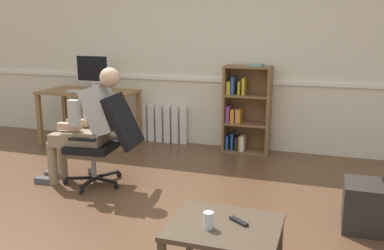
{
  "coord_description": "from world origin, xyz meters",
  "views": [
    {
      "loc": [
        1.4,
        -2.92,
        1.63
      ],
      "look_at": [
        0.15,
        0.85,
        0.7
      ],
      "focal_mm": 39.54,
      "sensor_mm": 36.0,
      "label": 1
    }
  ],
  "objects_px": {
    "person_seated": "(88,123)",
    "coffee_table": "(224,232)",
    "imac_monitor": "(93,70)",
    "bookshelf": "(244,111)",
    "keyboard": "(82,91)",
    "computer_mouse": "(100,92)",
    "radiator": "(163,124)",
    "office_chair": "(106,137)",
    "computer_desk": "(89,98)",
    "drinking_glass": "(208,220)",
    "spare_remote": "(239,221)"
  },
  "relations": [
    {
      "from": "radiator",
      "to": "computer_mouse",
      "type": "bearing_deg",
      "value": -144.27
    },
    {
      "from": "computer_desk",
      "to": "imac_monitor",
      "type": "xyz_separation_m",
      "value": [
        0.04,
        0.08,
        0.38
      ]
    },
    {
      "from": "person_seated",
      "to": "spare_remote",
      "type": "distance_m",
      "value": 2.22
    },
    {
      "from": "imac_monitor",
      "to": "spare_remote",
      "type": "bearing_deg",
      "value": -45.05
    },
    {
      "from": "keyboard",
      "to": "person_seated",
      "type": "bearing_deg",
      "value": -55.55
    },
    {
      "from": "imac_monitor",
      "to": "computer_desk",
      "type": "bearing_deg",
      "value": -115.52
    },
    {
      "from": "person_seated",
      "to": "coffee_table",
      "type": "relative_size",
      "value": 1.74
    },
    {
      "from": "computer_desk",
      "to": "computer_mouse",
      "type": "xyz_separation_m",
      "value": [
        0.25,
        -0.12,
        0.12
      ]
    },
    {
      "from": "person_seated",
      "to": "computer_mouse",
      "type": "bearing_deg",
      "value": -160.44
    },
    {
      "from": "computer_mouse",
      "to": "coffee_table",
      "type": "xyz_separation_m",
      "value": [
        2.37,
        -2.53,
        -0.43
      ]
    },
    {
      "from": "imac_monitor",
      "to": "person_seated",
      "type": "height_order",
      "value": "imac_monitor"
    },
    {
      "from": "keyboard",
      "to": "person_seated",
      "type": "height_order",
      "value": "person_seated"
    },
    {
      "from": "keyboard",
      "to": "spare_remote",
      "type": "bearing_deg",
      "value": -42.17
    },
    {
      "from": "radiator",
      "to": "person_seated",
      "type": "height_order",
      "value": "person_seated"
    },
    {
      "from": "person_seated",
      "to": "drinking_glass",
      "type": "height_order",
      "value": "person_seated"
    },
    {
      "from": "imac_monitor",
      "to": "bookshelf",
      "type": "relative_size",
      "value": 0.44
    },
    {
      "from": "imac_monitor",
      "to": "bookshelf",
      "type": "height_order",
      "value": "imac_monitor"
    },
    {
      "from": "radiator",
      "to": "drinking_glass",
      "type": "xyz_separation_m",
      "value": [
        1.58,
        -3.11,
        0.18
      ]
    },
    {
      "from": "coffee_table",
      "to": "keyboard",
      "type": "bearing_deg",
      "value": 136.3
    },
    {
      "from": "keyboard",
      "to": "office_chair",
      "type": "distance_m",
      "value": 1.64
    },
    {
      "from": "computer_mouse",
      "to": "radiator",
      "type": "distance_m",
      "value": 1.01
    },
    {
      "from": "keyboard",
      "to": "radiator",
      "type": "bearing_deg",
      "value": 28.78
    },
    {
      "from": "coffee_table",
      "to": "spare_remote",
      "type": "bearing_deg",
      "value": 36.25
    },
    {
      "from": "imac_monitor",
      "to": "drinking_glass",
      "type": "relative_size",
      "value": 4.78
    },
    {
      "from": "keyboard",
      "to": "spare_remote",
      "type": "xyz_separation_m",
      "value": [
        2.71,
        -2.45,
        -0.36
      ]
    },
    {
      "from": "imac_monitor",
      "to": "person_seated",
      "type": "distance_m",
      "value": 1.72
    },
    {
      "from": "keyboard",
      "to": "coffee_table",
      "type": "distance_m",
      "value": 3.66
    },
    {
      "from": "bookshelf",
      "to": "computer_mouse",
      "type": "bearing_deg",
      "value": -167.76
    },
    {
      "from": "computer_mouse",
      "to": "drinking_glass",
      "type": "xyz_separation_m",
      "value": [
        2.29,
        -2.6,
        -0.32
      ]
    },
    {
      "from": "computer_desk",
      "to": "drinking_glass",
      "type": "relative_size",
      "value": 12.34
    },
    {
      "from": "bookshelf",
      "to": "computer_desk",
      "type": "bearing_deg",
      "value": -172.27
    },
    {
      "from": "imac_monitor",
      "to": "spare_remote",
      "type": "height_order",
      "value": "imac_monitor"
    },
    {
      "from": "computer_desk",
      "to": "keyboard",
      "type": "bearing_deg",
      "value": -92.26
    },
    {
      "from": "bookshelf",
      "to": "imac_monitor",
      "type": "bearing_deg",
      "value": -174.21
    },
    {
      "from": "computer_desk",
      "to": "radiator",
      "type": "xyz_separation_m",
      "value": [
        0.96,
        0.39,
        -0.39
      ]
    },
    {
      "from": "imac_monitor",
      "to": "bookshelf",
      "type": "bearing_deg",
      "value": 5.79
    },
    {
      "from": "office_chair",
      "to": "keyboard",
      "type": "bearing_deg",
      "value": -145.18
    },
    {
      "from": "computer_mouse",
      "to": "bookshelf",
      "type": "bearing_deg",
      "value": 12.24
    },
    {
      "from": "computer_desk",
      "to": "drinking_glass",
      "type": "xyz_separation_m",
      "value": [
        2.54,
        -2.72,
        -0.21
      ]
    },
    {
      "from": "radiator",
      "to": "coffee_table",
      "type": "xyz_separation_m",
      "value": [
        1.66,
        -3.04,
        0.08
      ]
    },
    {
      "from": "drinking_glass",
      "to": "keyboard",
      "type": "bearing_deg",
      "value": 134.51
    },
    {
      "from": "spare_remote",
      "to": "coffee_table",
      "type": "bearing_deg",
      "value": 161.23
    },
    {
      "from": "computer_desk",
      "to": "office_chair",
      "type": "relative_size",
      "value": 1.37
    },
    {
      "from": "keyboard",
      "to": "person_seated",
      "type": "xyz_separation_m",
      "value": [
        0.86,
        -1.25,
        -0.11
      ]
    },
    {
      "from": "office_chair",
      "to": "person_seated",
      "type": "xyz_separation_m",
      "value": [
        -0.2,
        -0.02,
        0.13
      ]
    },
    {
      "from": "computer_desk",
      "to": "person_seated",
      "type": "xyz_separation_m",
      "value": [
        0.85,
        -1.39,
        0.0
      ]
    },
    {
      "from": "drinking_glass",
      "to": "spare_remote",
      "type": "distance_m",
      "value": 0.22
    },
    {
      "from": "keyboard",
      "to": "office_chair",
      "type": "xyz_separation_m",
      "value": [
        1.05,
        -1.23,
        -0.24
      ]
    },
    {
      "from": "person_seated",
      "to": "keyboard",
      "type": "bearing_deg",
      "value": -151.33
    },
    {
      "from": "office_chair",
      "to": "spare_remote",
      "type": "relative_size",
      "value": 6.42
    }
  ]
}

